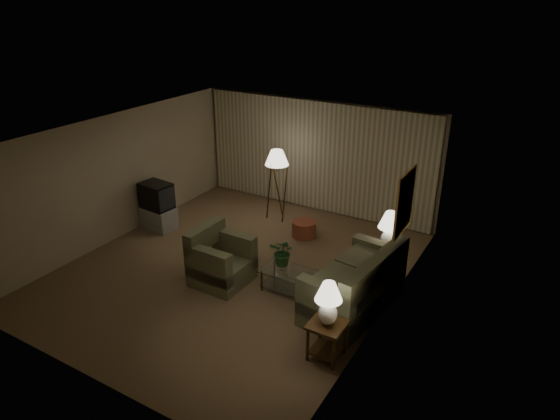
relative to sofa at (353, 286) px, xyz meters
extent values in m
plane|color=brown|center=(-2.50, 0.07, -0.44)|extent=(7.00, 7.00, 0.00)
cube|color=#C3B496|center=(-2.50, 3.57, 0.91)|extent=(6.00, 0.04, 2.70)
cube|color=#C3B496|center=(-5.50, 0.07, 0.91)|extent=(0.04, 7.00, 2.70)
cube|color=#C3B496|center=(0.50, 0.07, 0.91)|extent=(0.04, 7.00, 2.70)
cube|color=white|center=(-2.50, 0.07, 2.26)|extent=(6.00, 7.00, 0.04)
cube|color=#EFE8B9|center=(-2.50, 3.49, 0.91)|extent=(5.85, 0.12, 2.65)
cube|color=gold|center=(0.48, 0.87, 1.31)|extent=(0.03, 0.90, 1.10)
cube|color=#9B2D1C|center=(0.45, 0.87, 1.31)|extent=(0.02, 0.80, 1.00)
cube|color=#707452|center=(0.00, 0.00, -0.21)|extent=(2.24, 1.50, 0.46)
cube|color=#707452|center=(-2.43, -0.43, -0.22)|extent=(1.02, 0.97, 0.44)
cube|color=#3C2210|center=(0.15, -1.35, 0.14)|extent=(0.51, 0.51, 0.04)
cube|color=#3C2210|center=(0.15, -1.35, -0.32)|extent=(0.43, 0.43, 0.02)
cylinder|color=#3C2210|center=(-0.06, -1.56, -0.16)|extent=(0.05, 0.05, 0.56)
cylinder|color=#3C2210|center=(-0.06, -1.14, -0.16)|extent=(0.05, 0.05, 0.56)
cylinder|color=#3C2210|center=(0.36, -1.56, -0.16)|extent=(0.05, 0.05, 0.56)
cylinder|color=#3C2210|center=(0.36, -1.14, -0.16)|extent=(0.05, 0.05, 0.56)
cube|color=#3C2210|center=(0.15, 1.25, 0.14)|extent=(0.45, 0.38, 0.04)
cube|color=#3C2210|center=(0.15, 1.25, -0.32)|extent=(0.38, 0.32, 0.02)
cylinder|color=#3C2210|center=(-0.02, 1.11, -0.16)|extent=(0.05, 0.05, 0.56)
cylinder|color=#3C2210|center=(-0.02, 1.39, -0.16)|extent=(0.05, 0.05, 0.56)
cylinder|color=#3C2210|center=(0.32, 1.11, -0.16)|extent=(0.05, 0.05, 0.56)
cylinder|color=#3C2210|center=(0.32, 1.39, -0.16)|extent=(0.05, 0.05, 0.56)
ellipsoid|color=white|center=(0.15, -1.35, 0.33)|extent=(0.28, 0.28, 0.35)
cylinder|color=white|center=(0.15, -1.35, 0.55)|extent=(0.03, 0.03, 0.08)
cone|color=white|center=(0.15, -1.35, 0.70)|extent=(0.40, 0.40, 0.28)
ellipsoid|color=white|center=(0.15, 1.25, 0.35)|extent=(0.31, 0.31, 0.38)
cylinder|color=white|center=(0.15, 1.25, 0.58)|extent=(0.03, 0.03, 0.09)
cone|color=white|center=(0.15, 1.25, 0.76)|extent=(0.44, 0.44, 0.31)
cube|color=silver|center=(-1.16, -0.10, -0.04)|extent=(1.08, 0.59, 0.02)
cube|color=silver|center=(-1.16, -0.10, -0.34)|extent=(1.00, 0.51, 0.01)
cylinder|color=#44301B|center=(-1.63, -0.32, -0.24)|extent=(0.04, 0.04, 0.40)
cylinder|color=#44301B|center=(-1.63, 0.12, -0.24)|extent=(0.04, 0.04, 0.40)
cylinder|color=#44301B|center=(-0.69, -0.32, -0.24)|extent=(0.04, 0.04, 0.40)
cylinder|color=#44301B|center=(-0.69, 0.12, -0.24)|extent=(0.04, 0.04, 0.40)
cube|color=#99999B|center=(-5.05, 0.69, -0.19)|extent=(0.88, 0.65, 0.50)
cube|color=black|center=(-5.05, 0.69, 0.35)|extent=(0.78, 0.63, 0.59)
cylinder|color=#3C2210|center=(-2.99, 2.50, 0.88)|extent=(0.04, 0.04, 0.24)
cone|color=white|center=(-2.99, 2.50, 1.07)|extent=(0.55, 0.55, 0.34)
cylinder|color=#A04D36|center=(-2.00, 1.99, -0.27)|extent=(0.61, 0.61, 0.35)
imported|color=silver|center=(-1.31, -0.10, 0.06)|extent=(0.20, 0.20, 0.17)
imported|color=#2E652D|center=(-1.31, -0.10, 0.39)|extent=(0.47, 0.41, 0.51)
imported|color=olive|center=(-0.91, -0.20, -0.02)|extent=(0.18, 0.23, 0.02)
camera|label=1|loc=(2.56, -6.80, 4.59)|focal=32.00mm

